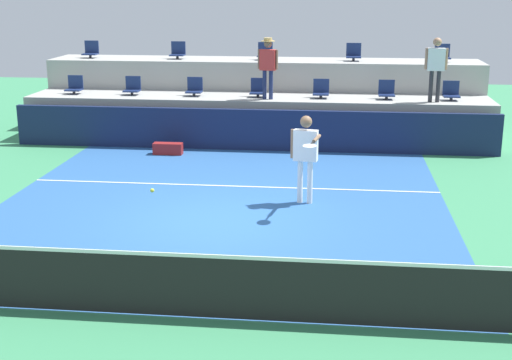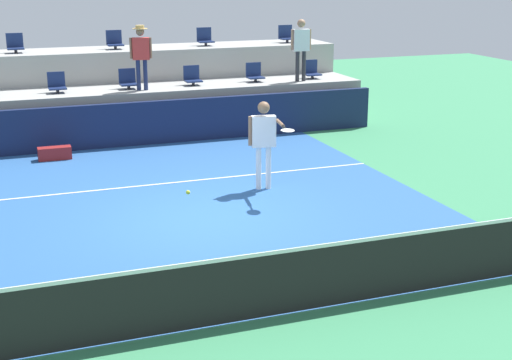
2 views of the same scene
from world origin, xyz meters
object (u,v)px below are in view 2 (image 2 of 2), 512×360
Objects in this scene: spectator_in_grey at (301,44)px; spectator_with_hat at (141,51)px; stadium_chair_lower_mid_left at (57,84)px; stadium_chair_lower_mid_right at (192,77)px; stadium_chair_lower_right at (255,74)px; stadium_chair_upper_right at (205,38)px; tennis_ball at (188,192)px; stadium_chair_lower_center at (128,80)px; equipment_bag at (55,153)px; stadium_chair_upper_far_right at (286,35)px; stadium_chair_upper_left at (15,45)px; stadium_chair_lower_far_right at (311,71)px; tennis_player at (264,136)px; stadium_chair_upper_center at (115,41)px.

spectator_with_hat is at bearing -180.00° from spectator_in_grey.
spectator_in_grey is at bearing -3.33° from stadium_chair_lower_mid_left.
spectator_in_grey is at bearing 0.00° from spectator_with_hat.
stadium_chair_lower_mid_right and stadium_chair_lower_right have the same top height.
stadium_chair_upper_right reaches higher than tennis_ball.
stadium_chair_lower_right is 0.31× the size of spectator_with_hat.
stadium_chair_lower_mid_right is (3.58, 0.00, 0.00)m from stadium_chair_lower_mid_left.
spectator_with_hat is at bearing -10.24° from stadium_chair_lower_mid_left.
equipment_bag is (-2.16, -1.99, -1.31)m from stadium_chair_lower_center.
stadium_chair_lower_mid_left is 3.58m from stadium_chair_lower_mid_right.
stadium_chair_lower_mid_left is at bearing 176.67° from spectator_in_grey.
stadium_chair_lower_center and stadium_chair_lower_right have the same top height.
stadium_chair_lower_mid_right is at bearing 74.11° from tennis_ball.
stadium_chair_lower_mid_right is at bearing -152.70° from stadium_chair_upper_far_right.
equipment_bag is (0.51, -3.79, -2.16)m from stadium_chair_upper_left.
stadium_chair_lower_mid_left is 0.31× the size of spectator_with_hat.
stadium_chair_lower_mid_left is at bearing 180.00° from stadium_chair_lower_mid_right.
equipment_bag is (-0.34, -1.99, -1.31)m from stadium_chair_lower_mid_left.
equipment_bag is (-7.45, -1.99, -1.31)m from stadium_chair_lower_far_right.
stadium_chair_upper_far_right is 0.68× the size of equipment_bag.
tennis_player is (3.42, -5.91, -0.35)m from stadium_chair_lower_mid_left.
stadium_chair_upper_far_right is at bearing 91.46° from stadium_chair_lower_far_right.
stadium_chair_upper_center is at bearing 89.81° from stadium_chair_lower_center.
stadium_chair_lower_center reaches higher than tennis_ball.
tennis_player is 5.79m from spectator_with_hat.
equipment_bag is at bearing -141.81° from stadium_chair_upper_right.
stadium_chair_lower_center is 7.65× the size of tennis_ball.
spectator_with_hat reaches higher than stadium_chair_lower_far_right.
stadium_chair_upper_left is at bearing 157.89° from stadium_chair_lower_mid_right.
spectator_in_grey reaches higher than stadium_chair_lower_mid_left.
stadium_chair_upper_left and stadium_chair_upper_center have the same top height.
spectator_in_grey is (1.23, -0.38, 0.82)m from stadium_chair_lower_right.
stadium_chair_lower_far_right is at bearing 37.20° from spectator_in_grey.
stadium_chair_upper_right reaches higher than stadium_chair_lower_mid_right.
stadium_chair_lower_right is at bearing -63.54° from stadium_chair_upper_right.
tennis_ball is (1.05, -8.87, -0.41)m from stadium_chair_lower_mid_left.
stadium_chair_lower_center is at bearing 180.00° from stadium_chair_lower_mid_right.
tennis_ball is (-1.07, -8.48, -1.21)m from spectator_with_hat.
spectator_in_grey is (3.03, -0.38, 0.82)m from stadium_chair_lower_mid_right.
stadium_chair_lower_mid_right is 4.02m from stadium_chair_upper_far_right.
stadium_chair_upper_right is at bearing 34.11° from stadium_chair_lower_center.
stadium_chair_upper_right reaches higher than tennis_player.
stadium_chair_lower_mid_right is 1.70m from spectator_with_hat.
stadium_chair_lower_center is at bearing 85.05° from tennis_ball.
stadium_chair_lower_mid_left is 6.67m from spectator_in_grey.
stadium_chair_lower_center is at bearing -145.89° from stadium_chair_upper_right.
tennis_ball is (-6.01, -10.67, -1.26)m from stadium_chair_upper_far_right.
stadium_chair_lower_center and stadium_chair_lower_far_right have the same top height.
stadium_chair_lower_mid_right is 5.92m from tennis_player.
stadium_chair_upper_far_right is at bearing 78.11° from spectator_in_grey.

